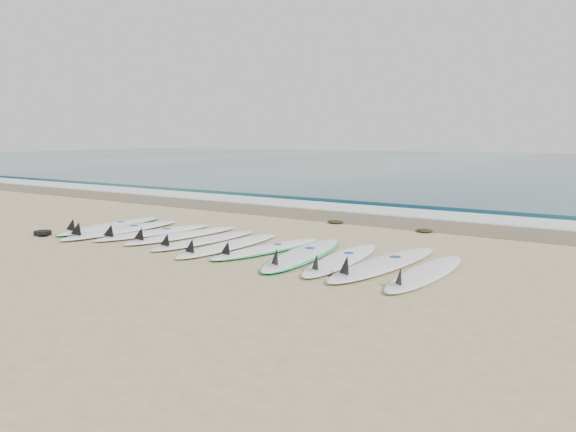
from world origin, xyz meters
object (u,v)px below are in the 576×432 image
Objects in this scene: surfboard_10 at (424,273)px; leash_coil at (43,233)px; surfboard_5 at (227,245)px; surfboard_0 at (110,226)px.

surfboard_10 is 5.41× the size of leash_coil.
leash_coil is at bearing -171.95° from surfboard_10.
leash_coil is (-7.12, -0.99, -0.01)m from surfboard_10.
surfboard_5 reaches higher than leash_coil.
surfboard_5 reaches higher than surfboard_10.
surfboard_5 is at bearing -10.46° from surfboard_0.
surfboard_0 is 6.02× the size of leash_coil.
surfboard_5 is 1.03× the size of surfboard_10.
leash_coil is (-0.35, -1.26, -0.00)m from surfboard_0.
surfboard_10 is at bearing -7.89° from surfboard_0.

